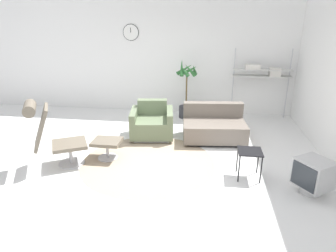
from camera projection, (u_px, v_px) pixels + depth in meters
ground_plane at (163, 159)px, 5.36m from camera, size 12.00×12.00×0.00m
wall_back at (180, 58)px, 7.60m from camera, size 12.00×0.09×2.80m
round_rug at (148, 162)px, 5.24m from camera, size 2.34×2.34×0.01m
lounge_chair at (50, 131)px, 4.88m from camera, size 1.02×0.86×1.15m
ottoman at (107, 145)px, 5.32m from camera, size 0.50×0.42×0.35m
armchair_red at (152, 124)px, 6.29m from camera, size 0.97×0.92×0.73m
couch_low at (214, 127)px, 6.18m from camera, size 1.33×1.01×0.70m
side_table at (250, 154)px, 4.63m from camera, size 0.37×0.37×0.46m
crt_television at (313, 175)px, 4.25m from camera, size 0.59×0.60×0.52m
potted_plant at (187, 96)px, 7.40m from camera, size 0.56×0.56×1.45m
shelf_unit at (264, 72)px, 7.14m from camera, size 1.37×0.28×1.70m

